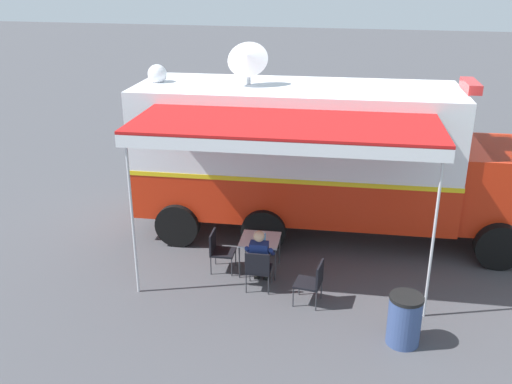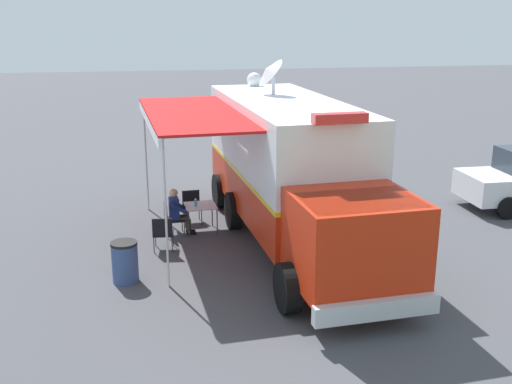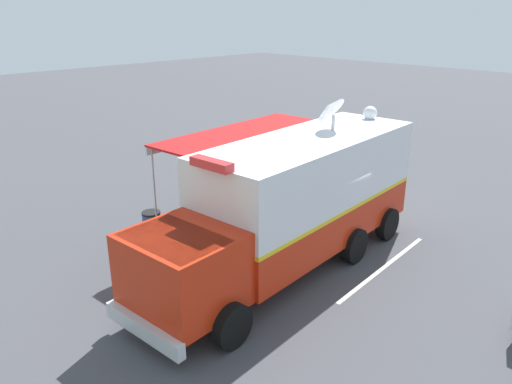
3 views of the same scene
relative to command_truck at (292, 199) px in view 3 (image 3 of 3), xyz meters
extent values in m
plane|color=#47474C|center=(0.01, -0.75, -1.94)|extent=(100.00, 100.00, 0.00)
cube|color=silver|center=(-2.01, -1.66, -1.94)|extent=(0.42, 4.80, 0.01)
cube|color=red|center=(0.01, -0.75, -0.79)|extent=(2.95, 7.34, 1.10)
cube|color=white|center=(0.01, -0.75, 0.61)|extent=(2.95, 7.34, 1.70)
cube|color=yellow|center=(0.01, -0.75, -0.24)|extent=(2.97, 7.36, 0.10)
cube|color=red|center=(-0.28, 3.89, -0.49)|extent=(2.43, 2.24, 1.70)
cube|color=#28333D|center=(-0.29, 4.09, 0.01)|extent=(2.24, 1.60, 0.70)
cube|color=silver|center=(-0.35, 5.02, -1.39)|extent=(2.38, 0.35, 0.36)
cylinder|color=black|center=(-1.51, 3.61, -1.44)|extent=(0.36, 1.02, 1.00)
cylinder|color=black|center=(0.98, 3.77, -1.44)|extent=(0.36, 1.02, 1.00)
cylinder|color=black|center=(-1.20, -1.37, -1.44)|extent=(0.36, 1.02, 1.00)
cylinder|color=black|center=(1.30, -1.21, -1.44)|extent=(0.36, 1.02, 1.00)
cylinder|color=black|center=(-1.08, -3.34, -1.44)|extent=(0.36, 1.02, 1.00)
cylinder|color=black|center=(1.42, -3.18, -1.44)|extent=(0.36, 1.02, 1.00)
cube|color=white|center=(0.01, -0.75, 1.51)|extent=(2.95, 7.34, 0.10)
cube|color=red|center=(-0.22, 2.94, 1.68)|extent=(1.12, 0.35, 0.20)
cylinder|color=silver|center=(0.08, -1.83, 1.78)|extent=(0.10, 0.10, 0.45)
cone|color=silver|center=(0.23, -1.82, 2.19)|extent=(0.77, 0.94, 0.81)
sphere|color=white|center=(0.21, -3.94, 1.74)|extent=(0.44, 0.44, 0.44)
cube|color=red|center=(2.36, -0.60, 1.31)|extent=(2.56, 5.89, 0.06)
cube|color=white|center=(3.42, -0.53, 1.17)|extent=(0.44, 5.75, 0.24)
cylinder|color=silver|center=(3.19, 2.19, -0.32)|extent=(0.05, 0.05, 3.25)
cylinder|color=silver|center=(3.53, -3.26, -0.32)|extent=(0.05, 0.05, 3.25)
cube|color=silver|center=(2.18, -1.10, -1.23)|extent=(0.85, 0.85, 0.03)
cylinder|color=#333338|center=(1.79, -0.76, -1.59)|extent=(0.03, 0.03, 0.70)
cylinder|color=#333338|center=(2.52, -0.71, -1.59)|extent=(0.03, 0.03, 0.70)
cylinder|color=#333338|center=(1.83, -1.50, -1.59)|extent=(0.03, 0.03, 0.70)
cylinder|color=#333338|center=(2.57, -1.45, -1.59)|extent=(0.03, 0.03, 0.70)
cylinder|color=#4C99D8|center=(2.31, -0.99, -1.11)|extent=(0.07, 0.07, 0.20)
cylinder|color=white|center=(2.31, -0.99, -1.00)|extent=(0.04, 0.04, 0.02)
cube|color=black|center=(2.88, -0.97, -1.52)|extent=(0.51, 0.51, 0.04)
cube|color=black|center=(3.10, -0.96, -1.29)|extent=(0.07, 0.48, 0.44)
cylinder|color=#333338|center=(2.67, -1.21, -1.73)|extent=(0.02, 0.02, 0.42)
cylinder|color=#333338|center=(2.65, -0.77, -1.73)|extent=(0.02, 0.02, 0.42)
cylinder|color=#333338|center=(3.11, -1.18, -1.73)|extent=(0.02, 0.02, 0.42)
cylinder|color=#333338|center=(3.08, -0.74, -1.73)|extent=(0.02, 0.02, 0.42)
cube|color=black|center=(2.34, -1.85, -1.52)|extent=(0.51, 0.51, 0.04)
cube|color=black|center=(2.36, -2.07, -1.29)|extent=(0.48, 0.07, 0.44)
cylinder|color=#333338|center=(2.11, -1.65, -1.73)|extent=(0.02, 0.02, 0.42)
cylinder|color=#333338|center=(2.55, -1.62, -1.73)|extent=(0.02, 0.02, 0.42)
cylinder|color=#333338|center=(2.14, -2.09, -1.73)|extent=(0.02, 0.02, 0.42)
cylinder|color=#333338|center=(2.58, -2.06, -1.73)|extent=(0.02, 0.02, 0.42)
cube|color=black|center=(3.21, 0.04, -1.52)|extent=(0.53, 0.53, 0.04)
cube|color=black|center=(3.23, 0.26, -1.29)|extent=(0.48, 0.09, 0.44)
cylinder|color=#333338|center=(3.40, -0.21, -1.73)|extent=(0.02, 0.02, 0.42)
cylinder|color=#333338|center=(2.96, -0.16, -1.73)|extent=(0.02, 0.02, 0.42)
cylinder|color=#333338|center=(3.45, 0.23, -1.73)|extent=(0.02, 0.02, 0.42)
cylinder|color=#333338|center=(3.01, 0.28, -1.73)|extent=(0.02, 0.02, 0.42)
cube|color=navy|center=(2.88, -0.97, -1.22)|extent=(0.26, 0.37, 0.56)
sphere|color=tan|center=(2.88, -0.97, -0.80)|extent=(0.22, 0.22, 0.22)
cylinder|color=navy|center=(2.77, -1.21, -1.18)|extent=(0.43, 0.12, 0.34)
cylinder|color=navy|center=(2.74, -0.75, -1.18)|extent=(0.43, 0.12, 0.34)
cylinder|color=#383323|center=(2.71, -1.08, -1.50)|extent=(0.39, 0.15, 0.13)
cylinder|color=#383323|center=(2.53, -1.10, -1.73)|extent=(0.11, 0.11, 0.42)
cube|color=black|center=(2.47, -1.10, -1.91)|extent=(0.25, 0.11, 0.07)
cylinder|color=#383323|center=(2.69, -0.89, -1.50)|extent=(0.39, 0.15, 0.13)
cylinder|color=#383323|center=(2.51, -0.90, -1.73)|extent=(0.11, 0.11, 0.42)
cube|color=black|center=(2.45, -0.90, -1.91)|extent=(0.25, 0.11, 0.07)
cylinder|color=#384C7F|center=(4.09, 1.78, -1.52)|extent=(0.56, 0.56, 0.85)
cylinder|color=black|center=(4.09, 1.78, -1.06)|extent=(0.57, 0.57, 0.06)
camera|label=1|loc=(12.48, 1.10, 4.00)|focal=39.82mm
camera|label=2|loc=(3.52, 14.18, 3.60)|focal=42.65mm
camera|label=3|loc=(-8.04, 9.54, 4.81)|focal=34.92mm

